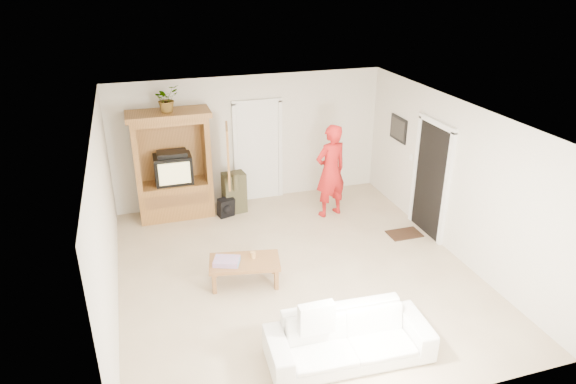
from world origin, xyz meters
name	(u,v)px	position (x,y,z in m)	size (l,w,h in m)	color
floor	(296,272)	(0.00, 0.00, 0.00)	(6.00, 6.00, 0.00)	tan
ceiling	(297,115)	(0.00, 0.00, 2.60)	(6.00, 6.00, 0.00)	white
wall_back	(250,140)	(0.00, 3.00, 1.30)	(5.50, 5.50, 0.00)	silver
wall_front	(389,318)	(0.00, -3.00, 1.30)	(5.50, 5.50, 0.00)	silver
wall_left	(106,224)	(-2.75, 0.00, 1.30)	(6.00, 6.00, 0.00)	silver
wall_right	(454,178)	(2.75, 0.00, 1.30)	(6.00, 6.00, 0.00)	silver
armoire	(175,172)	(-1.58, 2.66, 0.91)	(1.82, 1.14, 2.10)	#9C6530
door_back	(258,152)	(0.15, 2.97, 1.02)	(0.85, 0.05, 2.04)	white
doorway_right	(431,181)	(2.73, 0.60, 1.02)	(0.05, 0.90, 2.04)	black
framed_picture	(399,129)	(2.73, 1.90, 1.60)	(0.03, 0.60, 0.48)	black
doormat	(404,234)	(2.30, 0.60, 0.01)	(0.60, 0.40, 0.02)	#382316
plant	(166,99)	(-1.60, 2.63, 2.34)	(0.44, 0.38, 0.48)	#4C7238
man	(331,171)	(1.28, 1.79, 0.92)	(0.67, 0.44, 1.84)	red
sofa	(349,338)	(0.02, -2.06, 0.30)	(2.05, 0.80, 0.60)	white
coffee_table	(245,264)	(-0.85, -0.06, 0.35)	(1.16, 0.77, 0.40)	brown
towel	(227,261)	(-1.12, -0.06, 0.44)	(0.38, 0.28, 0.08)	#EE4F7D
candle	(253,255)	(-0.70, -0.01, 0.45)	(0.08, 0.08, 0.10)	tan
backpack_black	(226,208)	(-0.69, 2.30, 0.19)	(0.31, 0.18, 0.38)	black
backpack_olive	(234,192)	(-0.47, 2.49, 0.41)	(0.43, 0.32, 0.82)	#47442B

